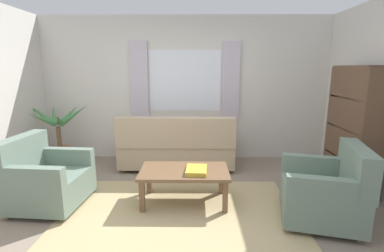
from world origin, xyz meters
name	(u,v)px	position (x,y,z in m)	size (l,w,h in m)	color
ground_plane	(179,216)	(0.00, 0.00, 0.00)	(6.24, 6.24, 0.00)	gray
wall_back	(185,89)	(0.00, 2.26, 1.30)	(5.32, 0.12, 2.60)	silver
window_with_curtains	(185,81)	(0.00, 2.18, 1.45)	(1.98, 0.07, 1.40)	white
area_rug	(179,215)	(0.00, 0.00, 0.01)	(2.76, 1.97, 0.01)	tan
couch	(177,147)	(-0.12, 1.62, 0.37)	(1.90, 0.82, 0.92)	tan
armchair_left	(45,179)	(-1.66, 0.24, 0.35)	(0.88, 0.90, 0.88)	slate
armchair_right	(327,191)	(1.65, -0.08, 0.35)	(1.00, 1.01, 0.88)	slate
coffee_table	(184,174)	(0.05, 0.34, 0.38)	(1.10, 0.64, 0.44)	brown
book_stack_on_table	(196,170)	(0.20, 0.27, 0.46)	(0.27, 0.35, 0.05)	gold
potted_plant	(59,141)	(-2.17, 1.70, 0.45)	(1.22, 0.90, 1.15)	#9E6B4C
bookshelf	(352,128)	(2.34, 0.81, 0.87)	(0.30, 0.94, 1.72)	brown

